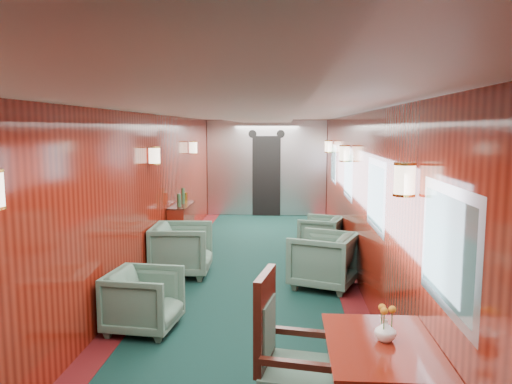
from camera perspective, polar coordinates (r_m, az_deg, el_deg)
room at (r=6.61m, az=-0.81°, el=2.48°), size 12.00×12.10×2.40m
bulkhead at (r=12.53m, az=1.22°, el=2.70°), size 2.98×0.17×2.39m
windows_right at (r=6.92m, az=11.72°, el=1.01°), size 0.02×8.60×0.80m
wall_sconces at (r=7.16m, az=-0.47°, el=4.10°), size 2.97×7.97×0.25m
dining_table at (r=3.60m, az=14.11°, el=-18.25°), size 0.73×1.04×0.78m
side_chair at (r=3.64m, az=3.30°, el=-17.68°), size 0.62×0.64×1.20m
credenza at (r=8.88m, az=-8.52°, el=-4.11°), size 0.31×0.97×1.15m
flower_vase at (r=3.56m, az=14.58°, el=-15.04°), size 0.18×0.18×0.15m
armchair_left_near at (r=5.67m, az=-12.69°, el=-11.99°), size 0.81×0.79×0.67m
armchair_left_far at (r=7.58m, az=-8.47°, el=-6.51°), size 0.89×0.86×0.78m
armchair_right_near at (r=7.02m, az=7.69°, el=-7.70°), size 1.08×1.06×0.76m
armchair_right_far at (r=8.95m, az=7.41°, el=-4.80°), size 0.89×0.87×0.64m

